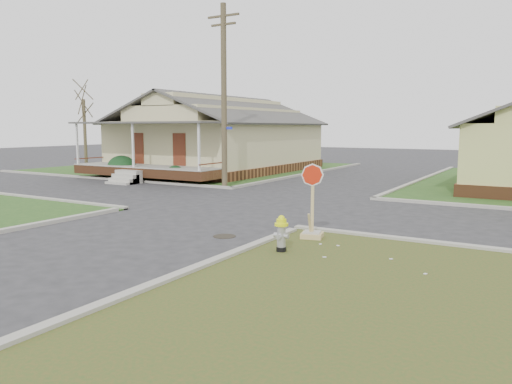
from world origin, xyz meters
The scene contains 11 objects.
ground centered at (0.00, 0.00, 0.00)m, with size 120.00×120.00×0.00m, color #29292B.
verge_far_left centered at (-13.00, 18.00, 0.03)m, with size 19.00×19.00×0.05m, color #24491A.
curbs centered at (0.00, 5.00, 0.00)m, with size 80.00×40.00×0.12m, color #9B988C, non-canonical shape.
manhole centered at (2.20, -0.50, 0.01)m, with size 0.64×0.64×0.01m, color black.
corner_house centered at (-10.00, 16.68, 2.28)m, with size 10.10×15.50×5.30m.
utility_pole centered at (-4.20, 8.90, 4.66)m, with size 1.80×0.28×9.00m.
tree_far_left centered at (-18.00, 12.00, 2.50)m, with size 0.22×0.22×4.90m, color #413725.
fire_hydrant centered at (4.45, -1.35, 0.54)m, with size 0.33×0.33×0.89m.
stop_sign centered at (4.47, 0.40, 0.49)m, with size 0.58×0.56×2.03m.
hedge_left centered at (-11.88, 9.38, 0.68)m, with size 1.64×1.34×1.25m, color #13351A.
hedge_right centered at (-7.77, 9.33, 0.53)m, with size 1.27×1.04×0.97m, color #13351A.
Camera 1 is at (9.96, -11.83, 3.04)m, focal length 35.00 mm.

